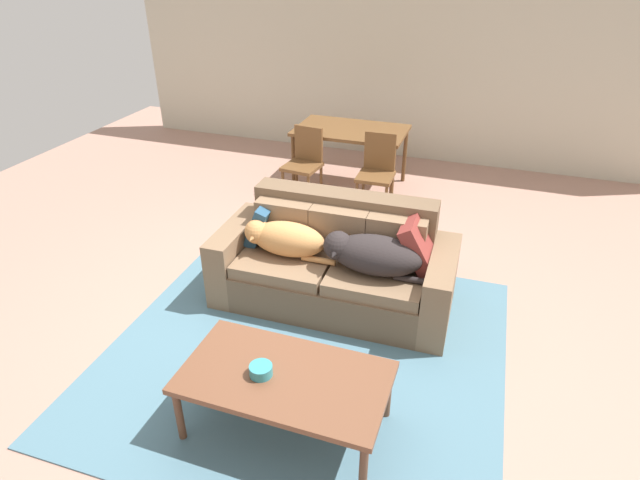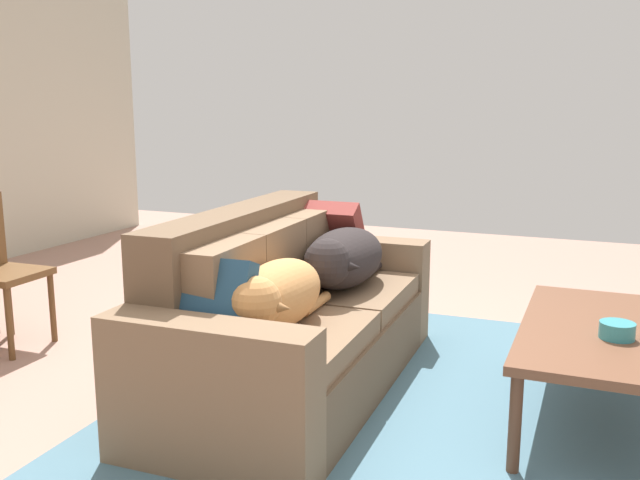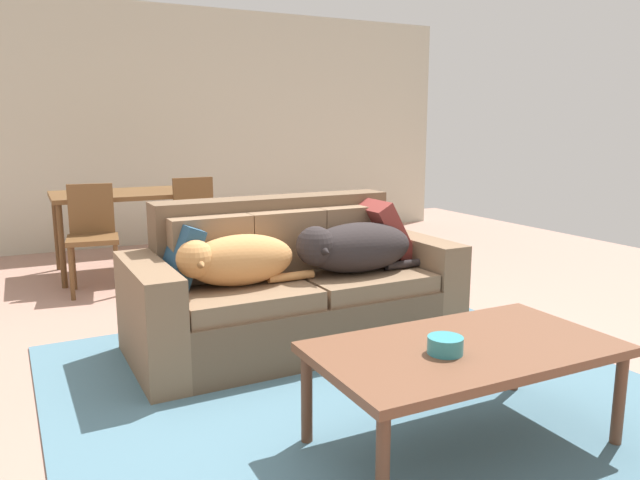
# 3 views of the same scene
# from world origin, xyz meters

# --- Properties ---
(ground_plane) EXTENTS (10.00, 10.00, 0.00)m
(ground_plane) POSITION_xyz_m (0.00, 0.00, 0.00)
(ground_plane) COLOR tan
(back_partition) EXTENTS (8.00, 0.12, 2.70)m
(back_partition) POSITION_xyz_m (0.00, 4.00, 1.35)
(back_partition) COLOR beige
(back_partition) RESTS_ON ground
(area_rug) EXTENTS (3.04, 2.92, 0.01)m
(area_rug) POSITION_xyz_m (0.28, -0.55, 0.01)
(area_rug) COLOR slate
(area_rug) RESTS_ON ground
(couch) EXTENTS (2.04, 0.94, 0.91)m
(couch) POSITION_xyz_m (0.27, 0.22, 0.35)
(couch) COLOR brown
(couch) RESTS_ON ground
(dog_on_left_cushion) EXTENTS (0.81, 0.34, 0.30)m
(dog_on_left_cushion) POSITION_xyz_m (-0.15, 0.08, 0.61)
(dog_on_left_cushion) COLOR tan
(dog_on_left_cushion) RESTS_ON couch
(dog_on_right_cushion) EXTENTS (0.93, 0.40, 0.32)m
(dog_on_right_cushion) POSITION_xyz_m (0.62, 0.06, 0.62)
(dog_on_right_cushion) COLOR #2A2424
(dog_on_right_cushion) RESTS_ON couch
(throw_pillow_by_left_arm) EXTENTS (0.25, 0.39, 0.39)m
(throw_pillow_by_left_arm) POSITION_xyz_m (-0.42, 0.26, 0.62)
(throw_pillow_by_left_arm) COLOR navy
(throw_pillow_by_left_arm) RESTS_ON couch
(throw_pillow_by_right_arm) EXTENTS (0.33, 0.45, 0.45)m
(throw_pillow_by_right_arm) POSITION_xyz_m (0.97, 0.29, 0.66)
(throw_pillow_by_right_arm) COLOR maroon
(throw_pillow_by_right_arm) RESTS_ON couch
(coffee_table) EXTENTS (1.29, 0.71, 0.46)m
(coffee_table) POSITION_xyz_m (0.42, -1.26, 0.41)
(coffee_table) COLOR brown
(coffee_table) RESTS_ON ground
(bowl_on_coffee_table) EXTENTS (0.15, 0.15, 0.07)m
(bowl_on_coffee_table) POSITION_xyz_m (0.28, -1.31, 0.49)
(bowl_on_coffee_table) COLOR teal
(bowl_on_coffee_table) RESTS_ON coffee_table
(dining_table) EXTENTS (1.36, 0.84, 0.76)m
(dining_table) POSITION_xyz_m (-0.31, 2.65, 0.69)
(dining_table) COLOR brown
(dining_table) RESTS_ON ground
(dining_chair_near_left) EXTENTS (0.44, 0.44, 0.89)m
(dining_chair_near_left) POSITION_xyz_m (-0.71, 2.07, 0.50)
(dining_chair_near_left) COLOR brown
(dining_chair_near_left) RESTS_ON ground
(dining_chair_near_right) EXTENTS (0.41, 0.41, 0.91)m
(dining_chair_near_right) POSITION_xyz_m (0.18, 2.08, 0.51)
(dining_chair_near_right) COLOR brown
(dining_chair_near_right) RESTS_ON ground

